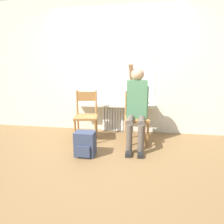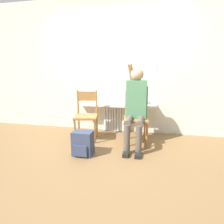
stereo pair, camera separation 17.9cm
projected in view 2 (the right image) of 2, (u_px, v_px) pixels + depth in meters
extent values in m
plane|color=brown|center=(103.00, 153.00, 2.94)|extent=(12.00, 12.00, 0.00)
cube|color=beige|center=(118.00, 67.00, 3.82)|extent=(7.00, 0.06, 2.70)
cube|color=silver|center=(117.00, 118.00, 3.99)|extent=(0.57, 0.05, 0.56)
cube|color=silver|center=(105.00, 118.00, 4.00)|extent=(0.04, 0.03, 0.54)
cube|color=silver|center=(107.00, 118.00, 3.99)|extent=(0.04, 0.03, 0.54)
cube|color=silver|center=(110.00, 118.00, 3.98)|extent=(0.04, 0.03, 0.54)
cube|color=silver|center=(113.00, 118.00, 3.96)|extent=(0.04, 0.03, 0.54)
cube|color=silver|center=(115.00, 119.00, 3.95)|extent=(0.04, 0.03, 0.54)
cube|color=silver|center=(118.00, 119.00, 3.94)|extent=(0.04, 0.03, 0.54)
cube|color=silver|center=(120.00, 119.00, 3.93)|extent=(0.04, 0.03, 0.54)
cube|color=silver|center=(123.00, 119.00, 3.92)|extent=(0.04, 0.03, 0.54)
cube|color=silver|center=(126.00, 119.00, 3.91)|extent=(0.04, 0.03, 0.54)
cube|color=silver|center=(129.00, 119.00, 3.89)|extent=(0.04, 0.03, 0.54)
cube|color=silver|center=(116.00, 105.00, 3.82)|extent=(1.63, 0.29, 0.05)
cube|color=white|center=(117.00, 72.00, 3.81)|extent=(1.57, 0.01, 1.26)
cube|color=#9E6B38|center=(86.00, 117.00, 3.44)|extent=(0.48, 0.48, 0.04)
cylinder|color=#9E6B38|center=(75.00, 132.00, 3.32)|extent=(0.04, 0.04, 0.42)
cylinder|color=#9E6B38|center=(95.00, 132.00, 3.31)|extent=(0.04, 0.04, 0.42)
cylinder|color=#9E6B38|center=(79.00, 126.00, 3.66)|extent=(0.04, 0.04, 0.42)
cylinder|color=#9E6B38|center=(97.00, 126.00, 3.66)|extent=(0.04, 0.04, 0.42)
cylinder|color=#9E6B38|center=(78.00, 102.00, 3.56)|extent=(0.04, 0.04, 0.45)
cylinder|color=#9E6B38|center=(96.00, 102.00, 3.55)|extent=(0.04, 0.04, 0.45)
cube|color=#9E6B38|center=(87.00, 96.00, 3.53)|extent=(0.36, 0.09, 0.18)
cube|color=#9E6B38|center=(136.00, 119.00, 3.25)|extent=(0.46, 0.46, 0.04)
cylinder|color=#9E6B38|center=(125.00, 135.00, 3.14)|extent=(0.04, 0.04, 0.42)
cylinder|color=#9E6B38|center=(147.00, 136.00, 3.11)|extent=(0.04, 0.04, 0.42)
cylinder|color=#9E6B38|center=(125.00, 129.00, 3.48)|extent=(0.04, 0.04, 0.42)
cylinder|color=#9E6B38|center=(145.00, 129.00, 3.46)|extent=(0.04, 0.04, 0.42)
cylinder|color=#9E6B38|center=(126.00, 104.00, 3.38)|extent=(0.04, 0.04, 0.45)
cylinder|color=#9E6B38|center=(146.00, 104.00, 3.36)|extent=(0.04, 0.04, 0.45)
cube|color=#9E6B38|center=(136.00, 98.00, 3.34)|extent=(0.37, 0.08, 0.18)
cylinder|color=brown|center=(129.00, 120.00, 3.05)|extent=(0.11, 0.48, 0.11)
cylinder|color=brown|center=(140.00, 121.00, 3.01)|extent=(0.11, 0.48, 0.11)
cylinder|color=brown|center=(127.00, 140.00, 2.87)|extent=(0.10, 0.10, 0.47)
cylinder|color=brown|center=(139.00, 140.00, 2.83)|extent=(0.10, 0.10, 0.47)
cube|color=black|center=(126.00, 154.00, 2.86)|extent=(0.09, 0.20, 0.06)
cube|color=black|center=(138.00, 155.00, 2.82)|extent=(0.09, 0.20, 0.06)
cube|color=#4C7F56|center=(136.00, 99.00, 3.19)|extent=(0.34, 0.20, 0.65)
sphere|color=tan|center=(137.00, 74.00, 3.10)|extent=(0.22, 0.22, 0.22)
cylinder|color=tan|center=(131.00, 72.00, 3.25)|extent=(0.08, 0.50, 0.38)
cylinder|color=#4C7F56|center=(145.00, 102.00, 3.13)|extent=(0.08, 0.08, 0.52)
cylinder|color=silver|center=(131.00, 98.00, 3.71)|extent=(0.26, 0.11, 0.11)
sphere|color=silver|center=(139.00, 97.00, 3.67)|extent=(0.10, 0.10, 0.10)
cone|color=silver|center=(139.00, 95.00, 3.64)|extent=(0.04, 0.04, 0.04)
cone|color=silver|center=(140.00, 95.00, 3.69)|extent=(0.04, 0.04, 0.04)
cylinder|color=silver|center=(136.00, 103.00, 3.68)|extent=(0.03, 0.03, 0.08)
cylinder|color=silver|center=(136.00, 102.00, 3.74)|extent=(0.03, 0.03, 0.08)
cylinder|color=silver|center=(127.00, 103.00, 3.72)|extent=(0.03, 0.03, 0.08)
cylinder|color=silver|center=(127.00, 102.00, 3.77)|extent=(0.03, 0.03, 0.08)
cylinder|color=silver|center=(123.00, 96.00, 3.74)|extent=(0.17, 0.03, 0.11)
cube|color=#333D56|center=(83.00, 143.00, 2.85)|extent=(0.30, 0.22, 0.37)
cube|color=#333D56|center=(80.00, 151.00, 2.75)|extent=(0.21, 0.03, 0.17)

